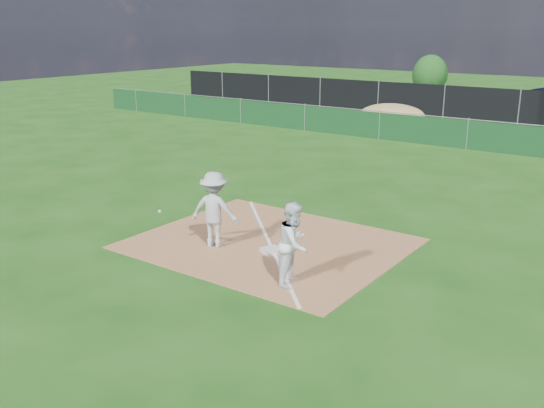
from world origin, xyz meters
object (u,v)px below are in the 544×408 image
Objects in this scene: first_base at (271,250)px; runner at (294,244)px; play_at_first at (214,210)px; tree_left at (430,75)px; car_left at (409,94)px.

first_base is 0.24× the size of runner.
runner is (1.35, -1.11, 0.78)m from first_base.
tree_left is (-7.70, 32.37, 0.61)m from play_at_first.
runner is 0.57× the size of tree_left.
first_base is 1.92m from runner.
play_at_first is at bearing -168.04° from car_left.
car_left is (-9.38, 27.23, -0.11)m from runner.
runner reaches higher than first_base.
runner is at bearing -39.26° from first_base.
play_at_first is at bearing -76.62° from tree_left.
car_left is at bearing 107.08° from first_base.
play_at_first reaches higher than first_base.
tree_left is at bearing 103.38° from play_at_first.
first_base is 0.18× the size of play_at_first.
first_base is 1.61m from play_at_first.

